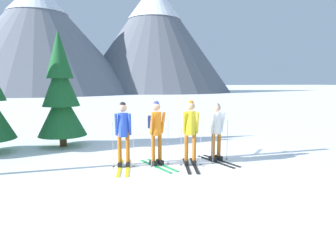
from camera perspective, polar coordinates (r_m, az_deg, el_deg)
name	(u,v)px	position (r m, az deg, el deg)	size (l,w,h in m)	color
ground_plane	(164,165)	(8.65, -0.78, -7.29)	(400.00, 400.00, 0.00)	white
skier_in_blue	(123,130)	(8.31, -8.44, -0.81)	(0.70, 1.78, 1.80)	yellow
skier_in_orange	(156,129)	(8.38, -2.25, -0.53)	(0.72, 1.59, 1.82)	green
skier_in_yellow	(190,128)	(8.41, 4.26, -0.43)	(0.74, 1.63, 1.83)	black
skier_in_white	(217,129)	(8.96, 9.18, -0.63)	(0.67, 1.64, 1.73)	black
pine_tree_mid	(61,94)	(11.49, -19.58, 5.69)	(1.72, 1.72, 4.14)	#51381E
mountain_ridge_distant	(100,37)	(70.59, -12.77, 16.05)	(62.95, 40.26, 25.07)	slate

